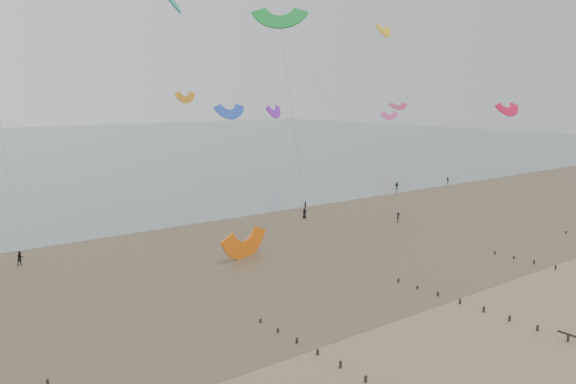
% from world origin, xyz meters
% --- Properties ---
extents(ground, '(500.00, 500.00, 0.00)m').
position_xyz_m(ground, '(0.00, 0.00, 0.00)').
color(ground, brown).
rests_on(ground, ground).
extents(sea_and_shore, '(500.00, 665.00, 0.03)m').
position_xyz_m(sea_and_shore, '(-4.08, 34.40, 0.01)').
color(sea_and_shore, '#475654').
rests_on(sea_and_shore, ground).
extents(kitesurfers, '(139.37, 24.99, 1.71)m').
position_xyz_m(kitesurfers, '(15.39, 45.44, 0.80)').
color(kitesurfers, black).
rests_on(kitesurfers, ground).
extents(grounded_kite, '(8.22, 7.23, 3.81)m').
position_xyz_m(grounded_kite, '(-3.97, 30.07, 0.00)').
color(grounded_kite, orange).
rests_on(grounded_kite, ground).
extents(kites_airborne, '(254.77, 120.55, 29.58)m').
position_xyz_m(kites_airborne, '(-13.00, 86.43, 22.91)').
color(kites_airborne, '#0D22CF').
rests_on(kites_airborne, ground).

